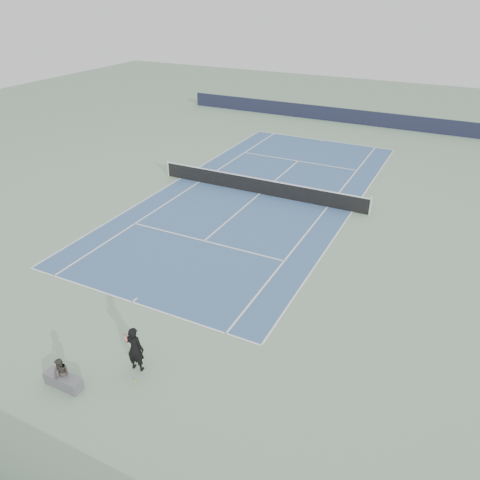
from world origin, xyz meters
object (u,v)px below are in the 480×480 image
at_px(tennis_net, 260,186).
at_px(spectator_bench, 62,377).
at_px(tennis_ball, 135,381).
at_px(tennis_player, 135,349).

bearing_deg(tennis_net, spectator_bench, -87.10).
relative_size(tennis_net, tennis_ball, 181.05).
xyz_separation_m(tennis_net, tennis_player, (2.38, -14.63, 0.32)).
relative_size(tennis_player, tennis_ball, 23.01).
distance_m(tennis_net, tennis_ball, 15.37).
xyz_separation_m(tennis_net, spectator_bench, (0.82, -16.24, -0.15)).
height_order(tennis_net, tennis_player, tennis_player).
relative_size(tennis_player, spectator_bench, 1.30).
bearing_deg(tennis_ball, tennis_player, 118.96).
height_order(tennis_player, tennis_ball, tennis_player).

